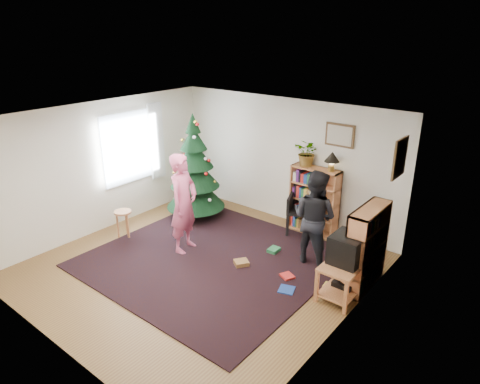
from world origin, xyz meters
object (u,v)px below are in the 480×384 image
Objects in this scene: table_lamp at (332,158)px; picture_back at (340,135)px; bookshelf_right at (366,247)px; crt_tv at (347,249)px; armchair at (307,204)px; stool at (123,217)px; person_by_chair at (314,217)px; person_standing at (184,204)px; picture_right at (400,158)px; christmas_tree at (195,175)px; bookshelf_back at (314,200)px; potted_plant at (308,153)px; tv_stand at (345,275)px.

picture_back is at bearing 70.44° from table_lamp.
bookshelf_right is 3.54× the size of table_lamp.
armchair is at bearing 135.53° from crt_tv.
person_by_chair reaches higher than stool.
person_standing reaches higher than crt_tv.
picture_back is 1.03× the size of stool.
armchair is at bearing -51.35° from person_by_chair.
picture_right is 1.41m from bookshelf_right.
person_standing is 1.09× the size of person_by_chair.
picture_right reaches higher than christmas_tree.
picture_back is at bearing -51.65° from person_standing.
crt_tv is (1.42, -1.56, 0.10)m from bookshelf_back.
armchair is at bearing -172.50° from table_lamp.
table_lamp is at bearing 156.75° from picture_right.
bookshelf_back is at bearing -158.80° from picture_back.
picture_back is 0.42× the size of bookshelf_back.
person_by_chair is at bearing -53.07° from potted_plant.
crt_tv is at bearing 12.18° from stool.
bookshelf_back is 2.51m from person_standing.
bookshelf_right is at bearing -103.59° from picture_right.
tv_stand is at bearing -57.71° from picture_back.
person_standing is at bearing -120.53° from potted_plant.
christmas_tree reaches higher than potted_plant.
crt_tv is (-0.00, 0.00, 0.44)m from tv_stand.
armchair is 2.87× the size of table_lamp.
bookshelf_right is 1.00m from person_by_chair.
picture_back is at bearing -76.17° from person_by_chair.
crt_tv is 2.07m from table_lamp.
potted_plant reaches higher than bookshelf_right.
table_lamp is (2.98, 2.44, 1.14)m from stool.
armchair is at bearing 21.42° from christmas_tree.
tv_stand is 4.19m from stool.
picture_back is 1.63m from person_by_chair.
picture_back is 3.01m from christmas_tree.
picture_right is 3.58m from person_standing.
christmas_tree reaches higher than table_lamp.
picture_right is 1.13× the size of stool.
picture_back reaches higher than person_standing.
person_by_chair is 1.27m from table_lamp.
potted_plant reaches higher than table_lamp.
bookshelf_back is at bearing 132.24° from crt_tv.
christmas_tree is 2.34m from armchair.
picture_right is at bearing -155.95° from person_by_chair.
stool is at bearing -159.01° from armchair.
crt_tv is at bearing -66.49° from armchair.
bookshelf_right is 1.99m from armchair.
picture_back is 0.92× the size of picture_right.
person_by_chair is at bearing -2.19° from christmas_tree.
picture_back reaches higher than table_lamp.
picture_back is 0.52× the size of armchair.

